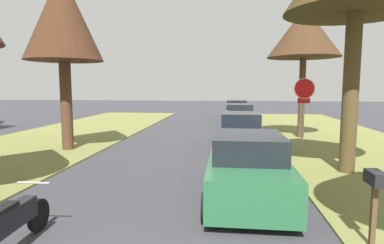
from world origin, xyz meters
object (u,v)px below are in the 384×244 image
(parked_sedan_tan, at_px, (239,117))
(parked_sedan_black, at_px, (236,110))
(parked_sedan_green, at_px, (247,168))
(curbside_mailbox, at_px, (375,187))
(street_tree_right_mid_b, at_px, (304,33))
(parked_sedan_navy, at_px, (240,132))
(stop_sign_far, at_px, (304,99))
(street_tree_left_mid_b, at_px, (63,18))
(parked_motorcycle, at_px, (13,223))

(parked_sedan_tan, distance_m, parked_sedan_black, 5.88)
(parked_sedan_green, distance_m, curbside_mailbox, 3.03)
(street_tree_right_mid_b, xyz_separation_m, parked_sedan_black, (-3.08, 9.78, -4.68))
(street_tree_right_mid_b, height_order, curbside_mailbox, street_tree_right_mid_b)
(parked_sedan_navy, xyz_separation_m, curbside_mailbox, (1.84, -8.57, 0.33))
(parked_sedan_green, relative_size, parked_sedan_tan, 1.00)
(stop_sign_far, distance_m, parked_sedan_navy, 3.01)
(curbside_mailbox, bearing_deg, parked_sedan_tan, 95.88)
(parked_sedan_navy, bearing_deg, curbside_mailbox, -77.89)
(street_tree_left_mid_b, xyz_separation_m, parked_motorcycle, (3.25, -7.97, -4.98))
(stop_sign_far, bearing_deg, parked_sedan_tan, 105.21)
(parked_sedan_black, bearing_deg, street_tree_left_mid_b, -117.71)
(parked_sedan_black, height_order, curbside_mailbox, parked_sedan_black)
(parked_sedan_tan, xyz_separation_m, parked_sedan_black, (-0.02, 5.88, 0.00))
(curbside_mailbox, bearing_deg, parked_motorcycle, -173.00)
(street_tree_right_mid_b, distance_m, parked_sedan_black, 11.27)
(parked_sedan_green, height_order, parked_sedan_tan, same)
(parked_sedan_tan, bearing_deg, parked_sedan_green, -91.31)
(parked_sedan_tan, relative_size, curbside_mailbox, 3.47)
(street_tree_right_mid_b, relative_size, street_tree_left_mid_b, 0.91)
(street_tree_left_mid_b, height_order, parked_sedan_tan, street_tree_left_mid_b)
(parked_sedan_navy, relative_size, parked_sedan_tan, 1.00)
(curbside_mailbox, bearing_deg, stop_sign_far, 85.56)
(street_tree_left_mid_b, height_order, curbside_mailbox, street_tree_left_mid_b)
(street_tree_right_mid_b, height_order, street_tree_left_mid_b, street_tree_left_mid_b)
(parked_sedan_green, bearing_deg, parked_motorcycle, -142.41)
(parked_motorcycle, bearing_deg, street_tree_left_mid_b, 112.21)
(parked_sedan_tan, distance_m, parked_motorcycle, 16.88)
(stop_sign_far, height_order, parked_sedan_black, stop_sign_far)
(street_tree_left_mid_b, relative_size, parked_sedan_green, 1.66)
(parked_sedan_black, bearing_deg, street_tree_right_mid_b, -72.52)
(stop_sign_far, relative_size, parked_sedan_green, 0.67)
(street_tree_left_mid_b, bearing_deg, parked_sedan_navy, 10.28)
(street_tree_left_mid_b, bearing_deg, stop_sign_far, 1.75)
(stop_sign_far, height_order, parked_sedan_green, stop_sign_far)
(street_tree_left_mid_b, relative_size, curbside_mailbox, 5.75)
(street_tree_right_mid_b, relative_size, parked_sedan_tan, 1.51)
(street_tree_right_mid_b, xyz_separation_m, parked_sedan_tan, (-3.06, 3.90, -4.68))
(stop_sign_far, bearing_deg, parked_sedan_black, 99.03)
(parked_sedan_navy, bearing_deg, stop_sign_far, -22.90)
(parked_motorcycle, bearing_deg, parked_sedan_tan, 75.39)
(parked_sedan_black, bearing_deg, parked_sedan_green, -90.84)
(street_tree_left_mid_b, height_order, parked_motorcycle, street_tree_left_mid_b)
(street_tree_left_mid_b, distance_m, parked_motorcycle, 9.94)
(parked_sedan_black, relative_size, parked_motorcycle, 2.15)
(stop_sign_far, xyz_separation_m, parked_sedan_tan, (-2.19, 8.07, -1.47))
(street_tree_right_mid_b, xyz_separation_m, curbside_mailbox, (-1.45, -11.72, -4.34))
(stop_sign_far, xyz_separation_m, parked_motorcycle, (-6.45, -8.26, -1.71))
(parked_sedan_green, xyz_separation_m, parked_motorcycle, (-3.95, -3.04, -0.24))
(stop_sign_far, bearing_deg, street_tree_right_mid_b, 78.32)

